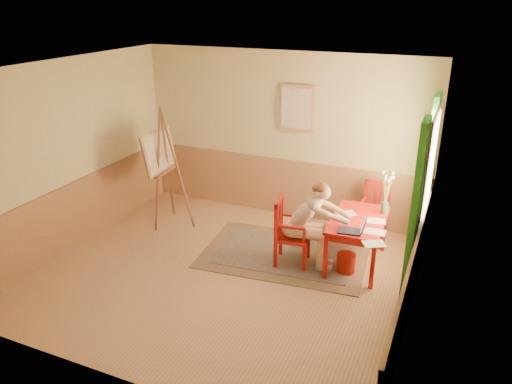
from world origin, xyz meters
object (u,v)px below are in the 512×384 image
at_px(chair_back, 374,213).
at_px(table, 358,224).
at_px(figure, 309,221).
at_px(laptop, 354,229).
at_px(easel, 161,156).
at_px(chair_left, 289,232).

bearing_deg(chair_back, table, -94.32).
relative_size(figure, laptop, 3.28).
bearing_deg(easel, table, -2.09).
height_order(figure, laptop, figure).
distance_m(table, figure, 0.70).
xyz_separation_m(chair_left, easel, (-2.38, 0.46, 0.68)).
relative_size(table, chair_left, 1.23).
height_order(laptop, easel, easel).
relative_size(table, laptop, 3.13).
height_order(table, laptop, laptop).
bearing_deg(easel, laptop, -9.59).
distance_m(table, chair_left, 0.97).
distance_m(table, chair_back, 0.88).
xyz_separation_m(chair_left, figure, (0.28, 0.03, 0.21)).
relative_size(figure, easel, 0.64).
xyz_separation_m(laptop, easel, (-3.31, 0.56, 0.41)).
xyz_separation_m(chair_left, chair_back, (0.96, 1.21, -0.03)).
bearing_deg(chair_back, figure, -120.05).
bearing_deg(laptop, easel, 170.41).
xyz_separation_m(table, easel, (-3.28, 0.12, 0.55)).
distance_m(chair_left, chair_back, 1.54).
relative_size(table, easel, 0.61).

